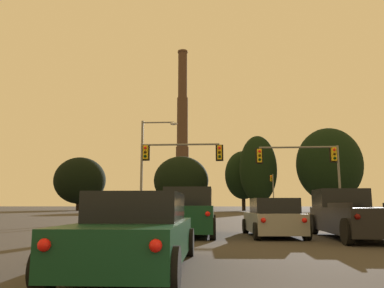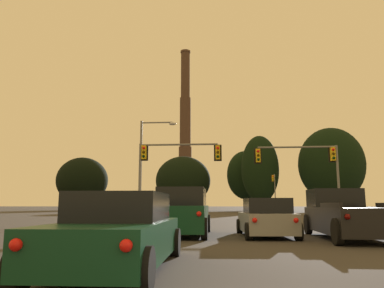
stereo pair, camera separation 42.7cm
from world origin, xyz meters
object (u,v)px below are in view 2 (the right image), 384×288
(traffic_light_overhead_left, at_px, (168,161))
(smokestack, at_px, (185,144))
(traffic_light_overhead_right, at_px, (309,162))
(sedan_left_lane_third, at_px, (118,233))
(street_lamp, at_px, (146,158))
(pickup_truck_right_lane_second, at_px, (346,216))
(traffic_light_far_right, at_px, (274,187))
(hatchback_center_lane_second, at_px, (266,219))
(suv_left_lane_second, at_px, (183,212))

(traffic_light_overhead_left, distance_m, smokestack, 118.09)
(traffic_light_overhead_right, distance_m, traffic_light_overhead_left, 10.84)
(sedan_left_lane_third, xyz_separation_m, street_lamp, (-4.19, 23.28, 4.37))
(street_lamp, distance_m, smokestack, 115.24)
(pickup_truck_right_lane_second, relative_size, traffic_light_overhead_left, 0.87)
(traffic_light_far_right, bearing_deg, hatchback_center_lane_second, -98.32)
(hatchback_center_lane_second, distance_m, traffic_light_overhead_left, 14.78)
(smokestack, bearing_deg, sedan_left_lane_third, -85.05)
(suv_left_lane_second, relative_size, street_lamp, 0.60)
(pickup_truck_right_lane_second, xyz_separation_m, traffic_light_overhead_right, (2.25, 15.00, 3.61))
(street_lamp, xyz_separation_m, smokestack, (-7.64, 113.30, 19.66))
(street_lamp, bearing_deg, hatchback_center_lane_second, -63.53)
(sedan_left_lane_third, distance_m, traffic_light_overhead_right, 23.99)
(sedan_left_lane_third, height_order, traffic_light_overhead_left, traffic_light_overhead_left)
(suv_left_lane_second, xyz_separation_m, street_lamp, (-4.61, 15.35, 4.15))
(hatchback_center_lane_second, height_order, traffic_light_far_right, traffic_light_far_right)
(sedan_left_lane_third, height_order, smokestack, smokestack)
(suv_left_lane_second, bearing_deg, street_lamp, 106.38)
(street_lamp, bearing_deg, traffic_light_overhead_right, -5.54)
(traffic_light_overhead_right, height_order, street_lamp, street_lamp)
(suv_left_lane_second, bearing_deg, sedan_left_lane_third, -93.33)
(hatchback_center_lane_second, distance_m, street_lamp, 18.11)
(suv_left_lane_second, relative_size, smokestack, 0.08)
(hatchback_center_lane_second, height_order, street_lamp, street_lamp)
(traffic_light_far_right, relative_size, street_lamp, 0.78)
(pickup_truck_right_lane_second, height_order, smokestack, smokestack)
(sedan_left_lane_third, height_order, traffic_light_overhead_right, traffic_light_overhead_right)
(smokestack, bearing_deg, traffic_light_far_right, -73.73)
(pickup_truck_right_lane_second, xyz_separation_m, hatchback_center_lane_second, (-2.80, 0.52, -0.14))
(sedan_left_lane_third, distance_m, hatchback_center_lane_second, 8.38)
(traffic_light_overhead_right, bearing_deg, smokestack, 100.16)
(pickup_truck_right_lane_second, bearing_deg, smokestack, 99.63)
(suv_left_lane_second, height_order, smokestack, smokestack)
(traffic_light_far_right, bearing_deg, traffic_light_overhead_right, -93.72)
(traffic_light_overhead_right, distance_m, traffic_light_far_right, 36.21)
(traffic_light_far_right, relative_size, traffic_light_overhead_left, 1.01)
(pickup_truck_right_lane_second, bearing_deg, hatchback_center_lane_second, 171.13)
(suv_left_lane_second, distance_m, hatchback_center_lane_second, 3.26)
(pickup_truck_right_lane_second, bearing_deg, suv_left_lane_second, 173.11)
(hatchback_center_lane_second, relative_size, smokestack, 0.07)
(sedan_left_lane_third, distance_m, traffic_light_overhead_left, 21.09)
(traffic_light_far_right, distance_m, street_lamp, 38.07)
(traffic_light_overhead_right, distance_m, smokestack, 118.13)
(traffic_light_overhead_right, distance_m, street_lamp, 12.97)
(suv_left_lane_second, height_order, traffic_light_overhead_left, traffic_light_overhead_left)
(pickup_truck_right_lane_second, bearing_deg, sedan_left_lane_third, -130.93)
(hatchback_center_lane_second, distance_m, traffic_light_far_right, 51.27)
(pickup_truck_right_lane_second, distance_m, hatchback_center_lane_second, 2.85)
(traffic_light_overhead_right, height_order, traffic_light_far_right, traffic_light_far_right)
(traffic_light_overhead_left, bearing_deg, hatchback_center_lane_second, -66.52)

